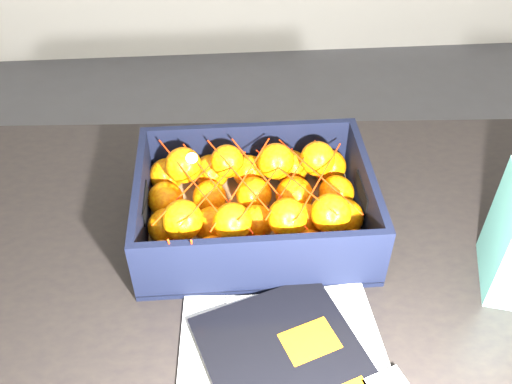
{
  "coord_description": "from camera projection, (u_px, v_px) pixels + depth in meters",
  "views": [
    {
      "loc": [
        -0.25,
        -0.93,
        1.45
      ],
      "look_at": [
        -0.2,
        -0.28,
        0.86
      ],
      "focal_mm": 39.59,
      "sensor_mm": 36.0,
      "label": 1
    }
  ],
  "objects": [
    {
      "name": "mesh_net",
      "position": [
        249.0,
        186.0,
        0.9
      ],
      "size": [
        0.31,
        0.25,
        0.09
      ],
      "color": "red",
      "rests_on": "clementine_heap"
    },
    {
      "name": "table",
      "position": [
        281.0,
        303.0,
        0.98
      ],
      "size": [
        1.24,
        0.86,
        0.75
      ],
      "color": "black",
      "rests_on": "ground"
    },
    {
      "name": "clementine_heap",
      "position": [
        256.0,
        203.0,
        0.94
      ],
      "size": [
        0.36,
        0.27,
        0.11
      ],
      "color": "orange",
      "rests_on": "produce_crate"
    },
    {
      "name": "produce_crate",
      "position": [
        255.0,
        212.0,
        0.95
      ],
      "size": [
        0.38,
        0.29,
        0.12
      ],
      "color": "olive",
      "rests_on": "table"
    },
    {
      "name": "ground",
      "position": [
        315.0,
        338.0,
        1.68
      ],
      "size": [
        3.5,
        3.5,
        0.0
      ],
      "primitive_type": "plane",
      "color": "#3D3D40",
      "rests_on": "ground"
    },
    {
      "name": "magazine_stack",
      "position": [
        288.0,
        376.0,
        0.76
      ],
      "size": [
        0.31,
        0.33,
        0.02
      ],
      "color": "silver",
      "rests_on": "table"
    }
  ]
}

